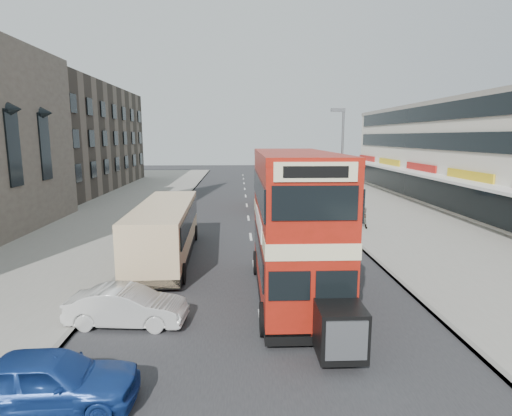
% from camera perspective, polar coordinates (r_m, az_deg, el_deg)
% --- Properties ---
extents(ground, '(160.00, 160.00, 0.00)m').
position_cam_1_polar(ground, '(12.70, 1.31, -19.29)').
color(ground, '#28282B').
rests_on(ground, ground).
extents(road_surface, '(12.00, 90.00, 0.01)m').
position_cam_1_polar(road_surface, '(31.68, -1.06, -1.40)').
color(road_surface, '#28282B').
rests_on(road_surface, ground).
extents(pavement_right, '(12.00, 90.00, 0.15)m').
position_cam_1_polar(pavement_right, '(34.13, 19.52, -1.04)').
color(pavement_right, gray).
rests_on(pavement_right, ground).
extents(pavement_left, '(12.00, 90.00, 0.15)m').
position_cam_1_polar(pavement_left, '(33.60, -21.98, -1.35)').
color(pavement_left, gray).
rests_on(pavement_left, ground).
extents(kerb_left, '(0.20, 90.00, 0.16)m').
position_cam_1_polar(kerb_left, '(32.11, -12.01, -1.34)').
color(kerb_left, gray).
rests_on(kerb_left, ground).
extents(kerb_right, '(0.20, 90.00, 0.16)m').
position_cam_1_polar(kerb_right, '(32.39, 9.79, -1.17)').
color(kerb_right, gray).
rests_on(kerb_right, ground).
extents(brick_terrace, '(14.00, 28.00, 12.00)m').
position_cam_1_polar(brick_terrace, '(53.47, -26.20, 8.65)').
color(brick_terrace, '#66594C').
rests_on(brick_terrace, ground).
extents(commercial_row, '(9.90, 46.20, 9.30)m').
position_cam_1_polar(commercial_row, '(39.04, 29.76, 6.37)').
color(commercial_row, beige).
rests_on(commercial_row, ground).
extents(street_lamp, '(1.00, 0.20, 8.12)m').
position_cam_1_polar(street_lamp, '(29.99, 11.66, 6.97)').
color(street_lamp, slate).
rests_on(street_lamp, ground).
extents(bus_main, '(2.75, 9.88, 5.44)m').
position_cam_1_polar(bus_main, '(15.72, 5.31, -2.39)').
color(bus_main, black).
rests_on(bus_main, ground).
extents(bus_second, '(2.94, 8.54, 4.61)m').
position_cam_1_polar(bus_second, '(36.05, 2.82, 3.85)').
color(bus_second, black).
rests_on(bus_second, ground).
extents(coach, '(2.87, 10.03, 2.64)m').
position_cam_1_polar(coach, '(21.45, -12.45, -2.84)').
color(coach, black).
rests_on(coach, ground).
extents(car_left_near, '(4.11, 1.78, 1.38)m').
position_cam_1_polar(car_left_near, '(11.25, -26.77, -20.50)').
color(car_left_near, navy).
rests_on(car_left_near, ground).
extents(car_left_front, '(4.00, 1.71, 1.28)m').
position_cam_1_polar(car_left_front, '(14.67, -17.42, -12.81)').
color(car_left_front, silver).
rests_on(car_left_front, ground).
extents(car_right_a, '(4.66, 1.98, 1.34)m').
position_cam_1_polar(car_right_a, '(29.01, 8.45, -1.22)').
color(car_right_a, maroon).
rests_on(car_right_a, ground).
extents(car_right_b, '(4.90, 2.69, 1.30)m').
position_cam_1_polar(car_right_b, '(32.64, 8.05, -0.01)').
color(car_right_b, '#C75A13').
rests_on(car_right_b, ground).
extents(car_right_c, '(3.52, 1.61, 1.17)m').
position_cam_1_polar(car_right_c, '(42.97, 5.86, 2.30)').
color(car_right_c, '#5276A4').
rests_on(car_right_c, ground).
extents(pedestrian_near, '(0.71, 0.49, 1.91)m').
position_cam_1_polar(pedestrian_near, '(28.24, 14.34, -0.83)').
color(pedestrian_near, gray).
rests_on(pedestrian_near, pavement_right).
extents(cyclist, '(0.64, 1.80, 1.92)m').
position_cam_1_polar(cyclist, '(29.57, 5.86, -1.03)').
color(cyclist, gray).
rests_on(cyclist, ground).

